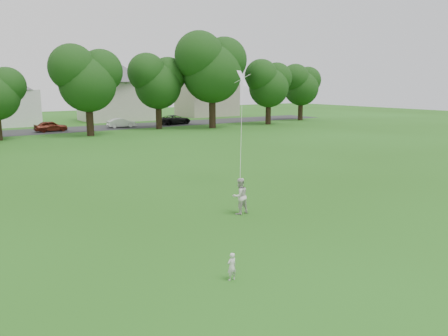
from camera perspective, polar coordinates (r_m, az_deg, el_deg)
ground at (r=14.70m, az=0.52°, el=-10.59°), size 160.00×160.00×0.00m
street at (r=54.05m, az=-25.99°, el=4.13°), size 90.00×7.00×0.01m
toddler at (r=12.44m, az=1.02°, el=-12.74°), size 0.30×0.20×0.80m
older_boy at (r=18.31m, az=2.08°, el=-3.70°), size 0.76×0.60×1.54m
kite at (r=20.74m, az=2.28°, el=5.38°), size 2.29×2.77×7.42m
tree_row at (r=47.98m, az=-22.78°, el=11.46°), size 81.82×9.87×11.83m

